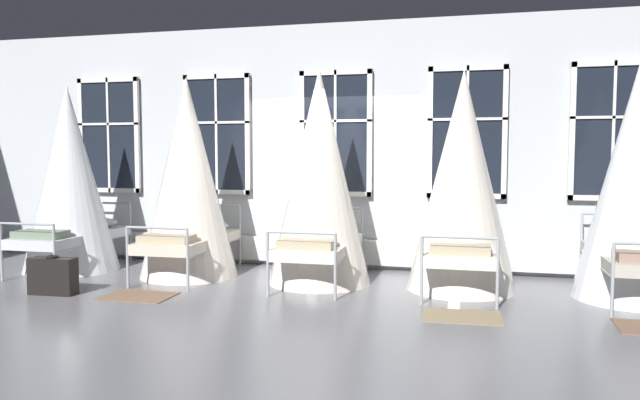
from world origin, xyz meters
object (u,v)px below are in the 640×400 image
suitcase_dark (53,276)px  cot_fifth (636,185)px  cot_first (70,181)px  cot_third (319,180)px  cot_second (188,180)px  cot_fourth (462,184)px

suitcase_dark → cot_fifth: bearing=8.9°
cot_first → cot_third: (3.70, 0.00, 0.06)m
cot_second → cot_third: 1.85m
cot_third → suitcase_dark: bearing=115.3°
cot_third → cot_fourth: 1.80m
cot_first → suitcase_dark: cot_first is taller
cot_third → suitcase_dark: 3.44m
cot_third → cot_second: bearing=89.1°
cot_first → cot_third: size_ratio=0.96×
cot_fourth → suitcase_dark: bearing=107.6°
cot_first → cot_second: 1.84m
cot_fourth → cot_first: bearing=90.9°
cot_second → cot_fourth: bearing=-90.7°
cot_second → cot_fourth: size_ratio=1.01×
cot_fifth → cot_fourth: bearing=88.5°
cot_third → cot_fifth: bearing=-90.6°
cot_second → cot_fifth: cot_fifth is taller
cot_first → cot_fifth: size_ratio=0.98×
cot_fourth → suitcase_dark: size_ratio=4.75×
cot_fourth → cot_fifth: size_ratio=0.99×
cot_fifth → suitcase_dark: (-6.65, -1.41, -1.09)m
cot_second → cot_fifth: size_ratio=1.00×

